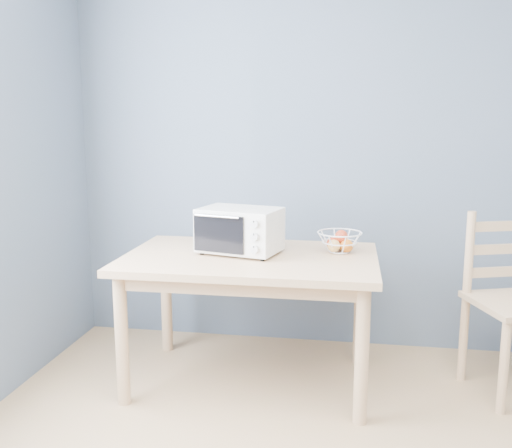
% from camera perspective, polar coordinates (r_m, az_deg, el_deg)
% --- Properties ---
extents(room, '(4.01, 4.51, 2.61)m').
position_cam_1_polar(room, '(1.51, 16.01, 2.62)').
color(room, '#A37F5B').
rests_on(room, ground).
extents(dining_table, '(1.40, 0.90, 0.75)m').
position_cam_1_polar(dining_table, '(3.21, -0.58, -4.91)').
color(dining_table, tan).
rests_on(dining_table, ground).
extents(toaster_oven, '(0.50, 0.40, 0.26)m').
position_cam_1_polar(toaster_oven, '(3.21, -1.92, -0.55)').
color(toaster_oven, beige).
rests_on(toaster_oven, dining_table).
extents(fruit_basket, '(0.32, 0.32, 0.13)m').
position_cam_1_polar(fruit_basket, '(3.27, 8.33, -1.75)').
color(fruit_basket, white).
rests_on(fruit_basket, dining_table).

